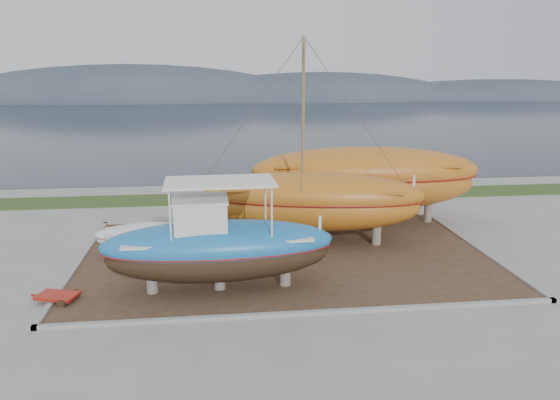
{
  "coord_description": "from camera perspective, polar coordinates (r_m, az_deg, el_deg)",
  "views": [
    {
      "loc": [
        -3.03,
        -19.31,
        8.42
      ],
      "look_at": [
        -0.25,
        4.0,
        2.65
      ],
      "focal_mm": 35.0,
      "sensor_mm": 36.0,
      "label": 1
    }
  ],
  "objects": [
    {
      "name": "orange_bare_hull",
      "position": [
        30.0,
        8.85,
        1.45
      ],
      "size": [
        12.63,
        4.76,
        4.05
      ],
      "primitive_type": null,
      "rotation": [
        0.0,
        0.0,
        -0.09
      ],
      "color": "#A9611A",
      "rests_on": "dirt_patch"
    },
    {
      "name": "blue_caique",
      "position": [
        20.76,
        -6.46,
        -3.75
      ],
      "size": [
        8.92,
        3.01,
        4.25
      ],
      "primitive_type": null,
      "rotation": [
        0.0,
        0.0,
        0.03
      ],
      "color": "#1D70B5",
      "rests_on": "dirt_patch"
    },
    {
      "name": "red_trailer",
      "position": [
        21.89,
        -22.23,
        -9.47
      ],
      "size": [
        2.34,
        1.64,
        0.3
      ],
      "primitive_type": null,
      "rotation": [
        0.0,
        0.0,
        -0.3
      ],
      "color": "#AB2113",
      "rests_on": "ground"
    },
    {
      "name": "ground",
      "position": [
        21.28,
        1.96,
        -9.49
      ],
      "size": [
        140.0,
        140.0,
        0.0
      ],
      "primitive_type": "plane",
      "color": "gray",
      "rests_on": "ground"
    },
    {
      "name": "orange_sailboat",
      "position": [
        25.61,
        3.6,
        5.85
      ],
      "size": [
        10.99,
        5.14,
        9.65
      ],
      "primitive_type": null,
      "rotation": [
        0.0,
        0.0,
        -0.2
      ],
      "color": "#A9611A",
      "rests_on": "dirt_patch"
    },
    {
      "name": "grass_strip",
      "position": [
        35.94,
        -1.78,
        0.32
      ],
      "size": [
        44.0,
        3.0,
        0.08
      ],
      "primitive_type": "cube",
      "color": "#284219",
      "rests_on": "ground"
    },
    {
      "name": "mountain_ridge",
      "position": [
        144.59,
        -5.68,
        10.4
      ],
      "size": [
        200.0,
        36.0,
        20.0
      ],
      "primitive_type": null,
      "color": "#333D49",
      "rests_on": "ground"
    },
    {
      "name": "sea",
      "position": [
        89.76,
        -4.88,
        8.37
      ],
      "size": [
        260.0,
        100.0,
        0.04
      ],
      "primitive_type": null,
      "color": "black",
      "rests_on": "ground"
    },
    {
      "name": "curb_frame",
      "position": [
        24.95,
        0.57,
        -5.73
      ],
      "size": [
        18.6,
        12.6,
        0.15
      ],
      "primitive_type": null,
      "color": "gray",
      "rests_on": "ground"
    },
    {
      "name": "white_dinghy",
      "position": [
        26.07,
        -14.09,
        -3.84
      ],
      "size": [
        4.49,
        2.3,
        1.29
      ],
      "primitive_type": null,
      "rotation": [
        0.0,
        0.0,
        0.17
      ],
      "color": "silver",
      "rests_on": "dirt_patch"
    },
    {
      "name": "dirt_patch",
      "position": [
        24.96,
        0.57,
        -5.83
      ],
      "size": [
        18.0,
        12.0,
        0.06
      ],
      "primitive_type": "cube",
      "color": "#422D1E",
      "rests_on": "ground"
    }
  ]
}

